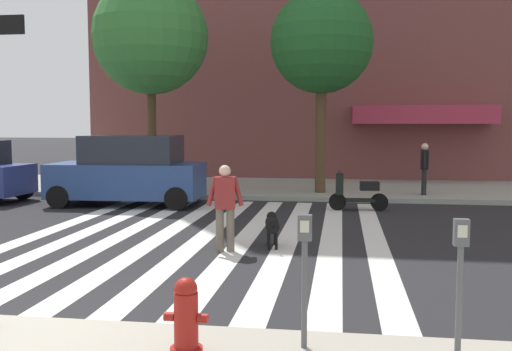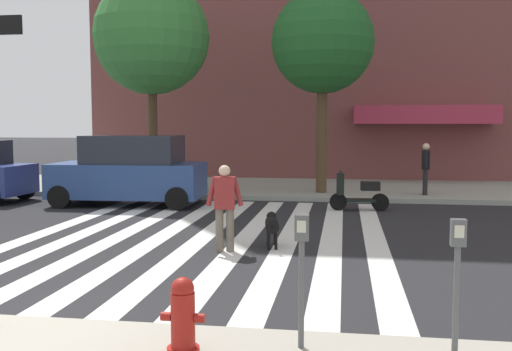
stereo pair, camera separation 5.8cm
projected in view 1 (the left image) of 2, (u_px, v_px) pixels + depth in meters
ground_plane at (166, 235)px, 12.58m from camera, size 160.00×160.00×0.00m
sidewalk_far at (238, 187)px, 21.26m from camera, size 80.00×6.00×0.15m
crosswalk_stripes at (205, 236)px, 12.45m from camera, size 7.65×11.03×0.01m
fire_hydrant at (186, 316)px, 5.69m from camera, size 0.44×0.32×0.76m
parking_meter_curbside at (460, 269)px, 5.54m from camera, size 0.14×0.11×1.36m
parking_meter_second_along at (305, 262)px, 5.79m from camera, size 0.14×0.11×1.36m
parked_car_behind_first at (129, 171)px, 17.07m from camera, size 4.46×2.17×2.06m
parked_scooter at (358, 193)px, 16.04m from camera, size 1.63×0.50×1.11m
street_tree_nearest at (150, 37)px, 19.22m from camera, size 3.85×3.85×7.07m
street_tree_middle at (322, 43)px, 18.62m from camera, size 3.32×3.32×6.54m
pedestrian_dog_walker at (225, 203)px, 10.85m from camera, size 0.71×0.30×1.64m
dog_on_leash at (272, 225)px, 11.31m from camera, size 0.35×1.00×0.65m
pedestrian_bystander at (424, 166)px, 18.33m from camera, size 0.28×0.71×1.64m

